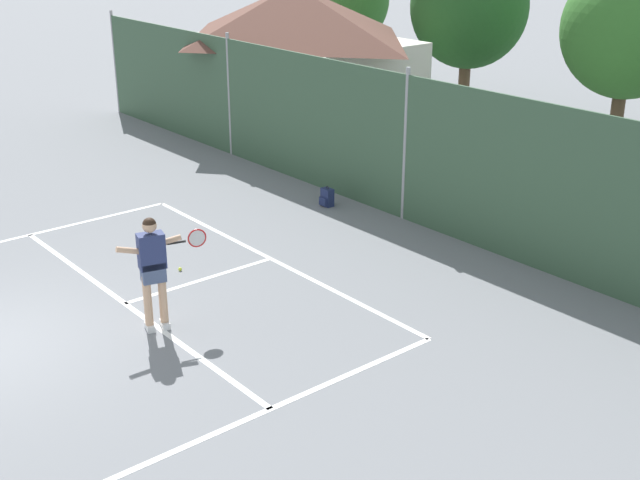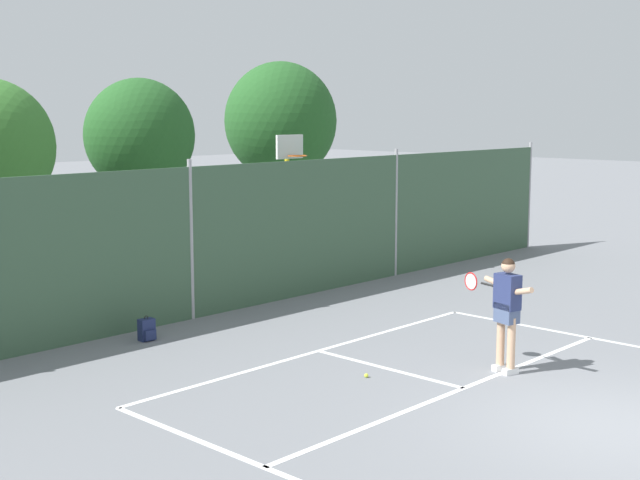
{
  "view_description": "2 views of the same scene",
  "coord_description": "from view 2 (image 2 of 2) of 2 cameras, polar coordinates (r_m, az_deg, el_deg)",
  "views": [
    {
      "loc": [
        11.77,
        -3.01,
        6.15
      ],
      "look_at": [
        1.3,
        5.64,
        0.74
      ],
      "focal_mm": 46.86,
      "sensor_mm": 36.0,
      "label": 1
    },
    {
      "loc": [
        -10.77,
        -4.75,
        4.15
      ],
      "look_at": [
        1.34,
        6.73,
        1.69
      ],
      "focal_mm": 49.4,
      "sensor_mm": 36.0,
      "label": 2
    }
  ],
  "objects": [
    {
      "name": "tennis_ball",
      "position": [
        13.97,
        3.02,
        -8.76
      ],
      "size": [
        0.07,
        0.07,
        0.07
      ],
      "primitive_type": "sphere",
      "color": "#CCE033",
      "rests_on": "ground"
    },
    {
      "name": "treeline_backdrop",
      "position": [
        24.56,
        -20.02,
        6.19
      ],
      "size": [
        25.67,
        3.64,
        5.82
      ],
      "color": "brown",
      "rests_on": "ground"
    },
    {
      "name": "court_markings",
      "position": [
        12.74,
        16.22,
        -10.94
      ],
      "size": [
        8.3,
        11.1,
        0.01
      ],
      "color": "white",
      "rests_on": "ground"
    },
    {
      "name": "ground_plane",
      "position": [
        12.48,
        18.91,
        -11.49
      ],
      "size": [
        120.0,
        120.0,
        0.0
      ],
      "primitive_type": "plane",
      "color": "slate"
    },
    {
      "name": "backpack_navy",
      "position": [
        16.38,
        -11.15,
        -5.75
      ],
      "size": [
        0.29,
        0.25,
        0.46
      ],
      "color": "navy",
      "rests_on": "ground"
    },
    {
      "name": "tennis_player",
      "position": [
        14.25,
        11.98,
        -4.1
      ],
      "size": [
        0.35,
        1.43,
        1.85
      ],
      "color": "silver",
      "rests_on": "ground"
    },
    {
      "name": "basketball_hoop",
      "position": [
        22.3,
        -2.03,
        3.65
      ],
      "size": [
        0.9,
        0.67,
        3.55
      ],
      "color": "yellow",
      "rests_on": "ground"
    },
    {
      "name": "chainlink_fence",
      "position": [
        17.66,
        -8.36,
        -0.23
      ],
      "size": [
        26.09,
        0.09,
        3.21
      ],
      "color": "#38563D",
      "rests_on": "ground"
    }
  ]
}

